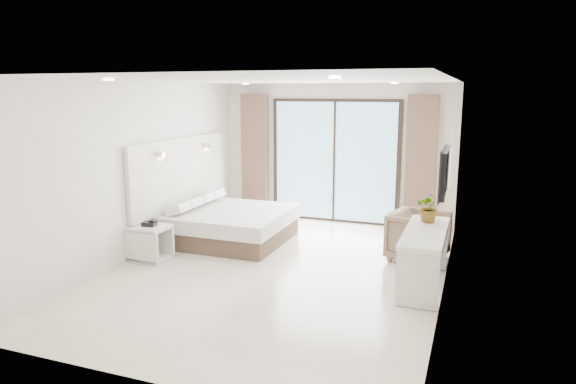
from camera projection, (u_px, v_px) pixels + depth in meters
name	position (u px, v px, depth m)	size (l,w,h in m)	color
ground	(277.00, 270.00, 7.43)	(6.20, 6.20, 0.00)	beige
room_shell	(286.00, 155.00, 7.99)	(4.62, 6.22, 2.72)	silver
bed	(229.00, 224.00, 8.87)	(1.94, 1.85, 0.68)	brown
nightstand	(149.00, 243.00, 7.86)	(0.60, 0.50, 0.53)	silver
phone	(149.00, 224.00, 7.80)	(0.20, 0.16, 0.07)	black
console_desk	(425.00, 245.00, 6.72)	(0.52, 1.68, 0.77)	silver
plant	(430.00, 211.00, 7.09)	(0.37, 0.42, 0.32)	#33662D
armchair	(419.00, 234.00, 7.83)	(0.81, 0.76, 0.83)	#7E6C52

